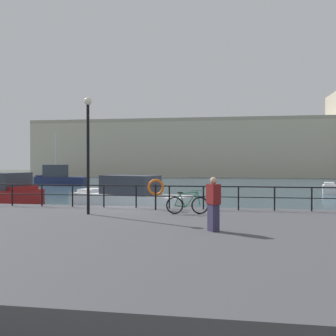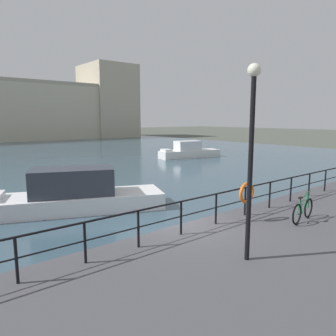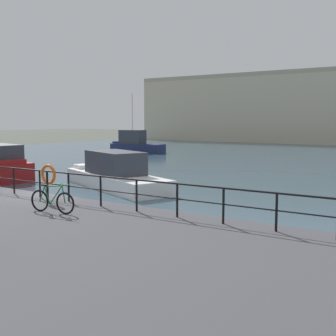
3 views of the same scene
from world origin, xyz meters
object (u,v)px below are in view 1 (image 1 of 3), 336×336
Objects in this scene: standing_person at (213,204)px; life_ring_stand at (156,188)px; parked_bicycle at (187,205)px; harbor_building at (232,147)px; moored_red_daysailer at (129,194)px; moored_white_yacht at (59,177)px; quay_lamp_post at (88,140)px.

life_ring_stand is at bearing 85.39° from standing_person.
harbor_building is at bearing 80.26° from parked_bicycle.
moored_white_yacht is at bearing -32.55° from moored_red_daysailer.
standing_person is (2.80, -5.04, -0.11)m from life_ring_stand.
life_ring_stand is at bearing 135.56° from moored_red_daysailer.
harbor_building is at bearing 84.16° from quay_lamp_post.
moored_white_yacht reaches higher than quay_lamp_post.
quay_lamp_post reaches higher than life_ring_stand.
harbor_building is 61.92m from life_ring_stand.
moored_white_yacht is at bearing 116.94° from quay_lamp_post.
quay_lamp_post reaches higher than parked_bicycle.
standing_person is at bearing -91.04° from harbor_building.
moored_white_yacht is 3.98× the size of standing_person.
quay_lamp_post reaches higher than moored_red_daysailer.
standing_person is (20.85, -33.75, 0.62)m from moored_white_yacht.
parked_bicycle is at bearing -92.23° from harbor_building.
harbor_building is 10.47× the size of moored_white_yacht.
harbor_building reaches higher than moored_red_daysailer.
parked_bicycle is 2.08m from life_ring_stand.
moored_white_yacht is at bearing 115.73° from parked_bicycle.
moored_white_yacht is 35.79m from parked_bicycle.
quay_lamp_post is at bearing 116.86° from moored_red_daysailer.
standing_person reaches higher than life_ring_stand.
moored_red_daysailer is at bearing 113.14° from life_ring_stand.
quay_lamp_post is at bearing -142.19° from life_ring_stand.
moored_white_yacht is at bearing -123.82° from harbor_building.
life_ring_stand is at bearing 134.26° from parked_bicycle.
harbor_building reaches higher than standing_person.
quay_lamp_post is 6.52m from standing_person.
moored_red_daysailer is 8.25m from life_ring_stand.
life_ring_stand is 0.29× the size of quay_lamp_post.
harbor_building is 39.96m from moored_white_yacht.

